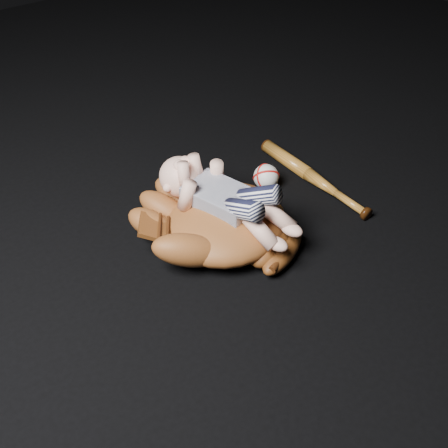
# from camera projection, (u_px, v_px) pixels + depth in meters

# --- Properties ---
(baseball_glove) EXTENTS (0.55, 0.58, 0.14)m
(baseball_glove) POSITION_uv_depth(u_px,v_px,m) (226.00, 217.00, 1.41)
(baseball_glove) COLOR brown
(baseball_glove) RESTS_ON ground
(newborn_baby) EXTENTS (0.28, 0.43, 0.16)m
(newborn_baby) POSITION_uv_depth(u_px,v_px,m) (231.00, 197.00, 1.37)
(newborn_baby) COLOR #F3B59D
(newborn_baby) RESTS_ON baseball_glove
(baseball_bat) EXTENTS (0.06, 0.43, 0.04)m
(baseball_bat) POSITION_uv_depth(u_px,v_px,m) (314.00, 178.00, 1.63)
(baseball_bat) COLOR #9B601E
(baseball_bat) RESTS_ON ground
(baseball) EXTENTS (0.09, 0.09, 0.07)m
(baseball) POSITION_uv_depth(u_px,v_px,m) (266.00, 177.00, 1.61)
(baseball) COLOR white
(baseball) RESTS_ON ground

